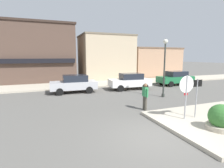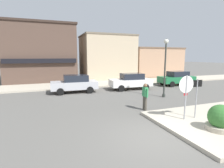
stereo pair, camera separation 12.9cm
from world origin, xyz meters
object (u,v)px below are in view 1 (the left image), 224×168
Objects in this scene: parked_car_nearest at (74,84)px; pedestrian_crossing_near at (145,96)px; lamp_post at (165,59)px; parked_car_second at (130,81)px; planter at (221,120)px; one_way_sign at (196,94)px; stop_sign at (186,92)px; parked_car_third at (176,78)px.

pedestrian_crossing_near is at bearing -64.91° from parked_car_nearest.
lamp_post reaches higher than parked_car_second.
parked_car_second reaches higher than planter.
one_way_sign is 2.82m from pedestrian_crossing_near.
lamp_post is at bearing 73.09° from planter.
stop_sign is 5.57m from lamp_post.
lamp_post reaches higher than one_way_sign.
parked_car_third is (7.34, 9.18, -0.71)m from stop_sign.
parked_car_second is 2.55× the size of pedestrian_crossing_near.
pedestrian_crossing_near is (-2.22, -6.35, 0.06)m from parked_car_second.
parked_car_nearest is 7.41m from pedestrian_crossing_near.
parked_car_second is at bearing 103.84° from lamp_post.
lamp_post is at bearing -34.04° from parked_car_nearest.
parked_car_second is at bearing 80.70° from stop_sign.
planter is at bearing -72.80° from stop_sign.
one_way_sign is at bearing 82.61° from planter.
lamp_post reaches higher than parked_car_third.
parked_car_nearest is at bearing 176.13° from parked_car_second.
pedestrian_crossing_near is (-0.79, 2.37, -0.65)m from stop_sign.
parked_car_third is 2.49× the size of pedestrian_crossing_near.
lamp_post reaches higher than stop_sign.
parked_car_second is 1.02× the size of parked_car_third.
parked_car_second is at bearing 84.64° from planter.
parked_car_third is (5.91, 0.45, 0.00)m from parked_car_second.
one_way_sign is 1.71× the size of planter.
stop_sign is 0.56× the size of parked_car_second.
parked_car_second is at bearing -175.63° from parked_car_third.
stop_sign is at bearing 107.20° from planter.
lamp_post is 4.52m from pedestrian_crossing_near.
parked_car_third is at bearing 0.45° from parked_car_nearest.
parked_car_nearest reaches higher than planter.
stop_sign is at bearing -71.68° from pedestrian_crossing_near.
one_way_sign is at bearing -58.65° from pedestrian_crossing_near.
stop_sign reaches higher than one_way_sign.
stop_sign is at bearing 179.51° from one_way_sign.
parked_car_second is 6.73m from pedestrian_crossing_near.
one_way_sign is 0.52× the size of parked_car_third.
parked_car_nearest is 1.01× the size of parked_car_third.
planter is 0.76× the size of pedestrian_crossing_near.
planter is (-0.20, -1.51, -0.77)m from one_way_sign.
stop_sign is 0.51× the size of lamp_post.
pedestrian_crossing_near reaches higher than parked_car_third.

